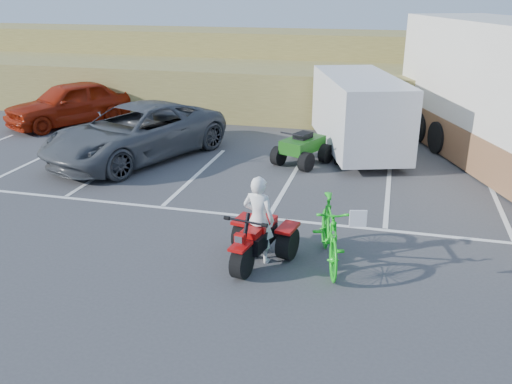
% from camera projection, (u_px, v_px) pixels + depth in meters
% --- Properties ---
extents(ground, '(100.00, 100.00, 0.00)m').
position_uv_depth(ground, '(240.00, 266.00, 10.56)').
color(ground, '#3C3C3F').
rests_on(ground, ground).
extents(parking_stripes, '(28.00, 5.16, 0.01)m').
position_uv_depth(parking_stripes, '(315.00, 197.00, 14.04)').
color(parking_stripes, white).
rests_on(parking_stripes, ground).
extents(grass_embankment, '(40.00, 8.50, 3.10)m').
position_uv_depth(grass_embankment, '(335.00, 75.00, 24.07)').
color(grass_embankment, olive).
rests_on(grass_embankment, ground).
extents(red_trike_atv, '(1.57, 1.92, 1.11)m').
position_uv_depth(red_trike_atv, '(255.00, 263.00, 10.67)').
color(red_trike_atv, '#A60A09').
rests_on(red_trike_atv, ground).
extents(rider, '(0.71, 0.53, 1.77)m').
position_uv_depth(rider, '(259.00, 219.00, 10.48)').
color(rider, white).
rests_on(rider, ground).
extents(green_dirt_bike, '(1.14, 2.31, 1.34)m').
position_uv_depth(green_dirt_bike, '(330.00, 232.00, 10.43)').
color(green_dirt_bike, '#14BF19').
rests_on(green_dirt_bike, ground).
extents(grey_pickup, '(4.93, 6.67, 1.68)m').
position_uv_depth(grey_pickup, '(135.00, 132.00, 16.89)').
color(grey_pickup, '#44474B').
rests_on(grey_pickup, ground).
extents(red_car, '(4.22, 5.20, 1.67)m').
position_uv_depth(red_car, '(70.00, 103.00, 21.15)').
color(red_car, '#961D08').
rests_on(red_car, ground).
extents(cargo_trailer, '(3.64, 5.67, 2.46)m').
position_uv_depth(cargo_trailer, '(359.00, 112.00, 17.40)').
color(cargo_trailer, silver).
rests_on(cargo_trailer, ground).
extents(quad_atv_blue, '(1.05, 1.38, 0.89)m').
position_uv_depth(quad_atv_blue, '(197.00, 146.00, 18.54)').
color(quad_atv_blue, navy).
rests_on(quad_atv_blue, ground).
extents(quad_atv_green, '(1.81, 2.03, 1.09)m').
position_uv_depth(quad_atv_green, '(302.00, 164.00, 16.66)').
color(quad_atv_green, '#195714').
rests_on(quad_atv_green, ground).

